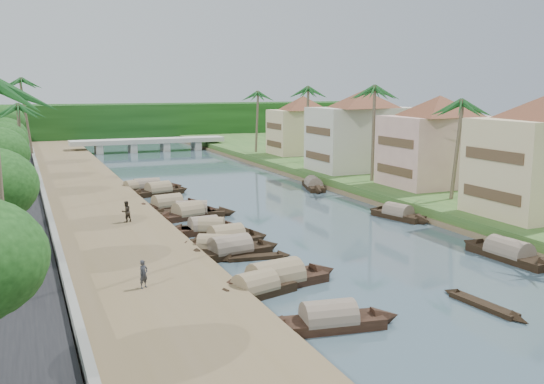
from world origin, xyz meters
name	(u,v)px	position (x,y,z in m)	size (l,w,h in m)	color
ground	(337,243)	(0.00, 0.00, 0.00)	(220.00, 220.00, 0.00)	#3D525C
left_bank	(92,207)	(-16.00, 20.00, 0.40)	(10.00, 180.00, 0.80)	brown
right_bank	(397,183)	(19.00, 20.00, 0.60)	(16.00, 180.00, 1.20)	#2D5421
retaining_wall	(45,200)	(-20.20, 20.00, 1.35)	(0.40, 180.00, 1.10)	gray
treeline	(124,122)	(0.00, 100.00, 4.00)	(120.00, 14.00, 8.00)	black
bridge	(149,142)	(0.00, 72.00, 1.72)	(28.00, 4.00, 2.40)	#AEADA3
building_mid	(438,140)	(19.99, 14.00, 6.13)	(14.11, 14.11, 9.70)	beige
building_far	(363,129)	(18.99, 28.00, 6.38)	(15.59, 15.59, 10.20)	beige
building_distant	(303,124)	(19.99, 48.00, 5.88)	(12.62, 12.62, 9.20)	#D0BC8B
sampan_0	(329,321)	(-8.52, -14.61, 0.41)	(7.88, 2.64, 2.06)	black
sampan_1	(255,289)	(-10.13, -8.76, 0.41)	(6.99, 3.45, 2.06)	black
sampan_2	(275,280)	(-8.44, -7.69, 0.42)	(9.41, 3.49, 2.40)	black
sampan_3	(230,251)	(-8.82, -0.44, 0.42)	(8.42, 2.99, 2.22)	black
sampan_4	(215,248)	(-9.61, 0.71, 0.41)	(6.81, 4.58, 2.00)	black
sampan_5	(226,239)	(-8.05, 2.71, 0.42)	(7.35, 2.51, 2.30)	black
sampan_6	(204,228)	(-8.60, 6.91, 0.41)	(6.73, 1.91, 2.03)	black
sampan_7	(209,229)	(-8.32, 6.48, 0.41)	(7.34, 4.40, 2.00)	black
sampan_8	(188,214)	(-8.32, 12.92, 0.42)	(7.43, 3.72, 2.24)	black
sampan_9	(192,212)	(-7.76, 13.67, 0.41)	(8.52, 3.94, 2.14)	black
sampan_10	(167,205)	(-9.10, 17.72, 0.42)	(8.09, 3.15, 2.19)	black
sampan_11	(159,191)	(-8.16, 26.07, 0.41)	(7.67, 3.46, 2.16)	black
sampan_12	(147,187)	(-8.80, 29.42, 0.41)	(8.55, 1.83, 2.05)	black
sampan_13	(135,188)	(-10.18, 29.25, 0.41)	(6.70, 3.27, 1.86)	black
sampan_14	(509,254)	(8.72, -8.65, 0.41)	(2.21, 9.02, 2.17)	black
sampan_15	(398,214)	(9.26, 5.49, 0.41)	(3.33, 7.34, 1.97)	black
sampan_16	(313,185)	(9.49, 23.09, 0.41)	(3.78, 8.50, 2.07)	black
canoe_0	(483,306)	(0.64, -15.22, 0.10)	(1.39, 5.97, 0.78)	black
canoe_1	(255,258)	(-7.46, -1.72, 0.10)	(5.34, 1.47, 0.85)	black
canoe_2	(147,206)	(-10.72, 19.81, 0.10)	(6.34, 1.94, 0.91)	black
palm_1	(457,104)	(16.00, 6.34, 10.21)	(3.20, 3.20, 10.77)	brown
palm_2	(374,90)	(15.00, 19.18, 11.49)	(3.20, 3.20, 12.10)	brown
palm_3	(307,90)	(16.00, 38.40, 11.38)	(3.20, 3.20, 11.99)	brown
palm_6	(17,108)	(-22.00, 30.03, 9.64)	(3.20, 3.20, 9.97)	brown
palm_7	(256,94)	(14.00, 53.19, 10.66)	(3.20, 3.20, 11.24)	brown
palm_8	(26,81)	(-20.50, 58.21, 12.60)	(3.20, 3.20, 13.04)	brown
tree_4	(0,139)	(-24.00, 36.27, 5.97)	(5.13, 5.13, 6.75)	#4B3A2B
tree_5	(2,123)	(-24.00, 50.39, 7.02)	(5.09, 5.09, 7.80)	#4B3A2B
tree_6	(393,129)	(24.00, 28.72, 6.20)	(4.86, 4.86, 7.08)	#4B3A2B
person_near	(144,274)	(-16.17, -7.21, 1.60)	(0.58, 0.38, 1.59)	#282A30
person_far	(126,212)	(-14.29, 10.01, 1.68)	(0.85, 0.66, 1.75)	#2C261F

